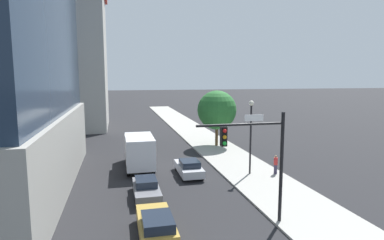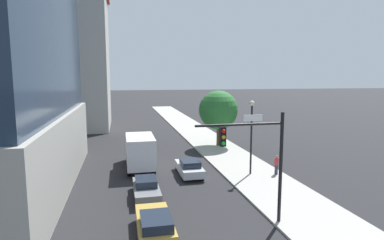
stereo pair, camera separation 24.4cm
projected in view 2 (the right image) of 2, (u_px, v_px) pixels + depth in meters
sidewalk at (231, 158)px, 34.01m from camera, size 5.39×120.00×0.15m
construction_building at (63, 44)px, 52.40m from camera, size 23.79×16.16×33.57m
traffic_light_pole at (256, 150)px, 18.03m from camera, size 5.16×0.48×6.43m
street_lamp at (251, 127)px, 27.65m from camera, size 0.44×0.44×6.39m
street_tree at (218, 110)px, 39.28m from camera, size 4.76×4.76×6.76m
car_silver at (189, 167)px, 28.16m from camera, size 1.85×4.47×1.41m
car_gray at (146, 188)px, 23.00m from camera, size 1.76×4.46×1.36m
car_gold at (155, 224)px, 17.18m from camera, size 1.84×4.46×1.48m
box_truck at (140, 150)px, 30.13m from camera, size 2.46×7.02×3.22m
pedestrian_red_shirt at (276, 165)px, 27.96m from camera, size 0.34×0.34×1.65m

